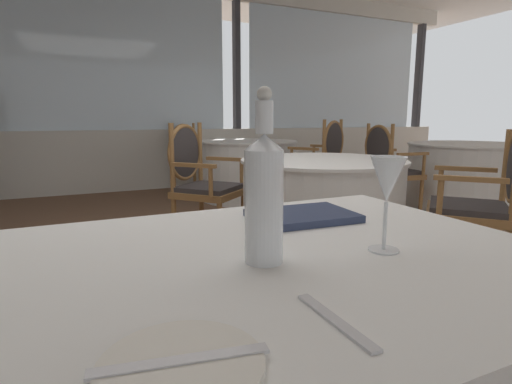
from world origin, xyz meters
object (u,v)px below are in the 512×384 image
Objects in this scene: dining_chair_3_1 at (199,175)px; wine_glass at (387,182)px; dining_chair_3_0 at (485,196)px; dining_chair_2_0 at (387,163)px; dining_chair_0_0 at (190,151)px; dining_chair_0_1 at (323,158)px; water_bottle at (264,194)px; menu_book at (302,216)px; side_plate at (181,365)px.

wine_glass is at bearing -48.97° from dining_chair_3_1.
dining_chair_2_0 is at bearing -65.87° from dining_chair_3_0.
dining_chair_0_0 is at bearing -31.63° from dining_chair_3_0.
dining_chair_0_1 reaches higher than dining_chair_3_0.
wine_glass is 0.21× the size of dining_chair_3_1.
dining_chair_3_0 is at bearing 0.00° from dining_chair_3_1.
menu_book is at bearing 46.83° from water_bottle.
wine_glass is 0.72× the size of menu_book.
side_plate is 4.17m from dining_chair_0_1.
dining_chair_3_0 is at bearing 30.00° from wine_glass.
water_bottle reaches higher than dining_chair_0_0.
dining_chair_3_0 reaches higher than menu_book.
dining_chair_3_1 is at bearing -42.65° from dining_chair_0_0.
water_bottle reaches higher than dining_chair_0_1.
dining_chair_3_1 is (-2.07, -0.17, 0.01)m from dining_chair_2_0.
menu_book is at bearing 116.37° from dining_chair_0_1.
dining_chair_2_0 reaches higher than wine_glass.
dining_chair_3_0 reaches higher than dining_chair_0_0.
dining_chair_3_1 is at bearing -169.86° from dining_chair_2_0.
wine_glass is 0.21× the size of dining_chair_3_0.
dining_chair_0_1 is (2.23, 3.09, -0.29)m from water_bottle.
dining_chair_0_1 reaches higher than wine_glass.
water_bottle is at bearing 49.39° from side_plate.
side_plate is 5.40m from dining_chair_0_0.
dining_chair_0_1 is at bearing 71.73° from dining_chair_3_1.
dining_chair_0_0 is 2.60m from dining_chair_3_1.
water_bottle is 0.38m from menu_book.
dining_chair_0_0 is at bearing 126.94° from dining_chair_2_0.
dining_chair_0_1 is at bearing 54.22° from water_bottle.
wine_glass is 5.07m from dining_chair_0_0.
water_bottle is at bearing 115.61° from dining_chair_0_1.
water_bottle is at bearing 74.17° from dining_chair_3_0.
wine_glass is at bearing -10.23° from water_bottle.
water_bottle is 0.35× the size of dining_chair_3_0.
dining_chair_0_1 is at bearing -49.61° from dining_chair_3_0.
side_plate is 0.20× the size of dining_chair_0_0.
wine_glass is 0.20× the size of dining_chair_0_1.
dining_chair_3_1 is at bearing 72.78° from side_plate.
wine_glass is 3.57m from dining_chair_2_0.
dining_chair_0_0 is 1.00× the size of dining_chair_3_0.
wine_glass is (0.26, -0.05, 0.01)m from water_bottle.
dining_chair_2_0 is (2.42, 2.31, -0.19)m from menu_book.
water_bottle is 0.35× the size of dining_chair_0_0.
dining_chair_0_1 is (1.97, 3.13, -0.30)m from wine_glass.
dining_chair_3_0 is at bearing 142.97° from dining_chair_0_1.
side_plate is 0.72m from menu_book.
dining_chair_2_0 is at bearing 43.91° from water_bottle.
water_bottle is 3.72m from dining_chair_2_0.
dining_chair_3_0 is (2.14, 1.18, -0.18)m from side_plate.
water_bottle reaches higher than dining_chair_3_0.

